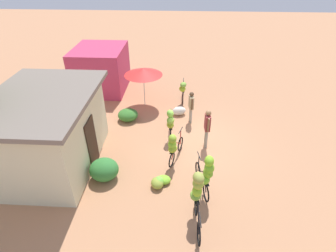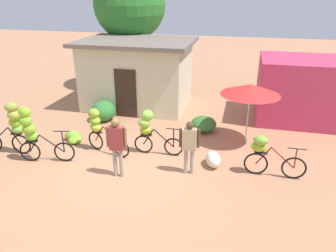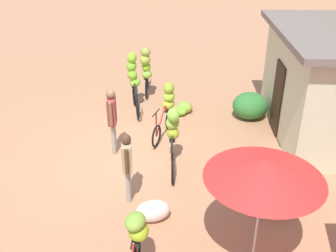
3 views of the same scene
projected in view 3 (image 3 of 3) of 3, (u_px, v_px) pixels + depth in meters
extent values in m
plane|color=#B27954|center=(127.00, 155.00, 10.01)|extent=(60.00, 60.00, 0.00)
cube|color=#332319|center=(277.00, 98.00, 10.73)|extent=(0.90, 0.06, 2.00)
ellipsoid|color=#327834|center=(250.00, 106.00, 11.71)|extent=(0.97, 1.05, 0.81)
ellipsoid|color=#35722B|center=(273.00, 192.00, 8.18)|extent=(0.95, 0.98, 0.56)
cylinder|color=beige|center=(259.00, 214.00, 6.49)|extent=(0.04, 0.04, 2.02)
cone|color=red|center=(265.00, 169.00, 6.06)|extent=(1.95, 1.95, 0.35)
torus|color=black|center=(147.00, 78.00, 13.97)|extent=(0.67, 0.08, 0.67)
torus|color=black|center=(146.00, 89.00, 13.07)|extent=(0.67, 0.08, 0.67)
cylinder|color=black|center=(146.00, 79.00, 13.09)|extent=(0.39, 0.05, 0.58)
cylinder|color=black|center=(147.00, 74.00, 13.55)|extent=(0.69, 0.07, 0.59)
cylinder|color=black|center=(147.00, 61.00, 13.67)|extent=(0.50, 0.05, 0.03)
cylinder|color=black|center=(147.00, 70.00, 13.82)|extent=(0.04, 0.04, 0.64)
cube|color=black|center=(146.00, 78.00, 12.99)|extent=(0.37, 0.16, 0.02)
ellipsoid|color=#7CAD3B|center=(147.00, 74.00, 12.86)|extent=(0.47, 0.39, 0.27)
ellipsoid|color=#8EC429|center=(146.00, 67.00, 12.80)|extent=(0.39, 0.33, 0.31)
ellipsoid|color=#9CB03B|center=(145.00, 60.00, 12.63)|extent=(0.47, 0.40, 0.34)
ellipsoid|color=#979E41|center=(145.00, 52.00, 12.54)|extent=(0.48, 0.43, 0.31)
torus|color=black|center=(138.00, 110.00, 11.66)|extent=(0.64, 0.19, 0.65)
torus|color=black|center=(134.00, 96.00, 12.58)|extent=(0.64, 0.19, 0.65)
cylinder|color=black|center=(134.00, 90.00, 12.29)|extent=(0.40, 0.12, 0.59)
cylinder|color=black|center=(136.00, 96.00, 11.82)|extent=(0.70, 0.19, 0.60)
cylinder|color=black|center=(137.00, 88.00, 11.33)|extent=(0.49, 0.14, 0.03)
cylinder|color=black|center=(137.00, 99.00, 11.50)|extent=(0.04, 0.04, 0.69)
cube|color=black|center=(134.00, 87.00, 12.32)|extent=(0.38, 0.21, 0.02)
ellipsoid|color=#7DC332|center=(135.00, 82.00, 12.25)|extent=(0.43, 0.35, 0.30)
ellipsoid|color=#7BB72C|center=(132.00, 75.00, 12.12)|extent=(0.47, 0.43, 0.33)
ellipsoid|color=#7ABC2B|center=(131.00, 66.00, 12.04)|extent=(0.41, 0.33, 0.33)
ellipsoid|color=#86C629|center=(132.00, 58.00, 11.91)|extent=(0.38, 0.31, 0.34)
torus|color=black|center=(156.00, 136.00, 10.24)|extent=(0.61, 0.23, 0.62)
torus|color=black|center=(170.00, 119.00, 11.13)|extent=(0.61, 0.23, 0.62)
cylinder|color=maroon|center=(167.00, 113.00, 10.83)|extent=(0.40, 0.15, 0.61)
cylinder|color=maroon|center=(161.00, 121.00, 10.39)|extent=(0.69, 0.25, 0.62)
cylinder|color=black|center=(156.00, 113.00, 9.91)|extent=(0.49, 0.18, 0.03)
cylinder|color=maroon|center=(156.00, 125.00, 10.08)|extent=(0.04, 0.04, 0.70)
cube|color=black|center=(168.00, 110.00, 10.88)|extent=(0.39, 0.24, 0.02)
ellipsoid|color=#96B22D|center=(168.00, 104.00, 10.84)|extent=(0.51, 0.48, 0.29)
ellipsoid|color=#8CC32F|center=(169.00, 97.00, 10.75)|extent=(0.46, 0.40, 0.29)
ellipsoid|color=olive|center=(169.00, 88.00, 10.64)|extent=(0.39, 0.32, 0.32)
torus|color=black|center=(172.00, 171.00, 8.83)|extent=(0.62, 0.07, 0.62)
torus|color=black|center=(172.00, 148.00, 9.70)|extent=(0.62, 0.07, 0.62)
cylinder|color=black|center=(172.00, 142.00, 9.42)|extent=(0.38, 0.05, 0.57)
cylinder|color=black|center=(172.00, 153.00, 8.98)|extent=(0.66, 0.06, 0.58)
cylinder|color=black|center=(173.00, 147.00, 8.54)|extent=(0.50, 0.05, 0.03)
cylinder|color=black|center=(172.00, 159.00, 8.68)|extent=(0.04, 0.04, 0.62)
cube|color=black|center=(172.00, 139.00, 9.45)|extent=(0.36, 0.15, 0.02)
ellipsoid|color=#8EA025|center=(173.00, 133.00, 9.39)|extent=(0.45, 0.40, 0.29)
ellipsoid|color=#86B43C|center=(173.00, 123.00, 9.32)|extent=(0.46, 0.41, 0.32)
ellipsoid|color=#7FC53E|center=(173.00, 115.00, 9.09)|extent=(0.42, 0.37, 0.34)
cylinder|color=maroon|center=(135.00, 248.00, 6.32)|extent=(0.39, 0.04, 0.58)
cube|color=black|center=(136.00, 241.00, 6.34)|extent=(0.36, 0.14, 0.02)
ellipsoid|color=#97B424|center=(139.00, 231.00, 6.33)|extent=(0.46, 0.39, 0.30)
ellipsoid|color=#7EAF3B|center=(135.00, 221.00, 6.21)|extent=(0.47, 0.41, 0.26)
ellipsoid|color=#7AC340|center=(184.00, 108.00, 12.12)|extent=(0.44, 0.38, 0.36)
ellipsoid|color=#8DA036|center=(185.00, 107.00, 12.18)|extent=(0.61, 0.56, 0.34)
ellipsoid|color=#7BBC2C|center=(179.00, 111.00, 12.01)|extent=(0.47, 0.55, 0.25)
ellipsoid|color=silver|center=(153.00, 211.00, 7.74)|extent=(0.62, 0.79, 0.44)
cylinder|color=gray|center=(114.00, 140.00, 9.85)|extent=(0.11, 0.11, 0.86)
cylinder|color=gray|center=(114.00, 136.00, 10.01)|extent=(0.11, 0.11, 0.86)
cube|color=maroon|center=(112.00, 111.00, 9.57)|extent=(0.41, 0.23, 0.68)
cylinder|color=brown|center=(111.00, 114.00, 9.33)|extent=(0.08, 0.08, 0.61)
cylinder|color=brown|center=(113.00, 105.00, 9.77)|extent=(0.08, 0.08, 0.61)
sphere|color=brown|center=(110.00, 94.00, 9.35)|extent=(0.23, 0.23, 0.23)
cylinder|color=gray|center=(128.00, 182.00, 8.32)|extent=(0.11, 0.11, 0.78)
cylinder|color=gray|center=(128.00, 187.00, 8.16)|extent=(0.11, 0.11, 0.78)
cube|color=tan|center=(127.00, 157.00, 7.92)|extent=(0.42, 0.25, 0.62)
cylinder|color=#4C3321|center=(127.00, 149.00, 8.12)|extent=(0.08, 0.08, 0.55)
cylinder|color=#4C3321|center=(127.00, 162.00, 7.68)|extent=(0.08, 0.08, 0.55)
sphere|color=#4C3321|center=(126.00, 139.00, 7.72)|extent=(0.21, 0.21, 0.21)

